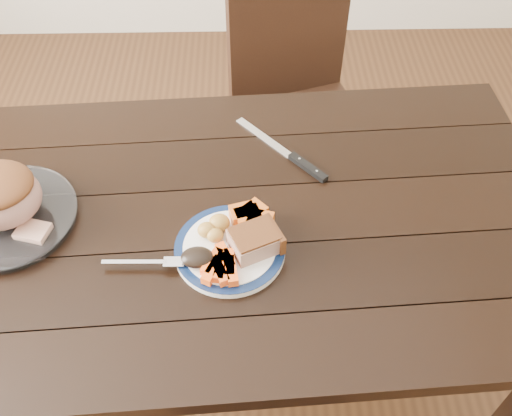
{
  "coord_description": "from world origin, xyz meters",
  "views": [
    {
      "loc": [
        0.06,
        -0.86,
        1.77
      ],
      "look_at": [
        0.08,
        -0.02,
        0.8
      ],
      "focal_mm": 40.0,
      "sensor_mm": 36.0,
      "label": 1
    }
  ],
  "objects_px": {
    "pork_slice": "(254,241)",
    "carving_knife": "(297,159)",
    "dinner_plate": "(230,249)",
    "serving_platter": "(8,218)",
    "chair_far": "(297,96)",
    "dining_table": "(223,241)",
    "fork": "(150,262)"
  },
  "relations": [
    {
      "from": "pork_slice",
      "to": "dinner_plate",
      "type": "bearing_deg",
      "value": 175.24
    },
    {
      "from": "dining_table",
      "to": "chair_far",
      "type": "xyz_separation_m",
      "value": [
        0.24,
        0.73,
        -0.13
      ]
    },
    {
      "from": "fork",
      "to": "carving_knife",
      "type": "bearing_deg",
      "value": 44.76
    },
    {
      "from": "pork_slice",
      "to": "carving_knife",
      "type": "height_order",
      "value": "pork_slice"
    },
    {
      "from": "chair_far",
      "to": "serving_platter",
      "type": "xyz_separation_m",
      "value": [
        -0.73,
        -0.74,
        0.23
      ]
    },
    {
      "from": "serving_platter",
      "to": "fork",
      "type": "height_order",
      "value": "fork"
    },
    {
      "from": "carving_knife",
      "to": "serving_platter",
      "type": "bearing_deg",
      "value": -116.71
    },
    {
      "from": "fork",
      "to": "pork_slice",
      "type": "bearing_deg",
      "value": 10.0
    },
    {
      "from": "dinner_plate",
      "to": "carving_knife",
      "type": "distance_m",
      "value": 0.33
    },
    {
      "from": "dining_table",
      "to": "carving_knife",
      "type": "distance_m",
      "value": 0.28
    },
    {
      "from": "dining_table",
      "to": "carving_knife",
      "type": "relative_size",
      "value": 6.51
    },
    {
      "from": "dining_table",
      "to": "serving_platter",
      "type": "distance_m",
      "value": 0.5
    },
    {
      "from": "serving_platter",
      "to": "chair_far",
      "type": "bearing_deg",
      "value": 45.08
    },
    {
      "from": "pork_slice",
      "to": "serving_platter",
      "type": "bearing_deg",
      "value": 169.44
    },
    {
      "from": "serving_platter",
      "to": "fork",
      "type": "distance_m",
      "value": 0.37
    },
    {
      "from": "chair_far",
      "to": "carving_knife",
      "type": "distance_m",
      "value": 0.6
    },
    {
      "from": "dinner_plate",
      "to": "pork_slice",
      "type": "xyz_separation_m",
      "value": [
        0.05,
        -0.0,
        0.03
      ]
    },
    {
      "from": "dinner_plate",
      "to": "carving_knife",
      "type": "xyz_separation_m",
      "value": [
        0.17,
        0.28,
        -0.0
      ]
    },
    {
      "from": "dining_table",
      "to": "pork_slice",
      "type": "relative_size",
      "value": 16.4
    },
    {
      "from": "chair_far",
      "to": "dinner_plate",
      "type": "bearing_deg",
      "value": 57.81
    },
    {
      "from": "serving_platter",
      "to": "pork_slice",
      "type": "bearing_deg",
      "value": -10.56
    },
    {
      "from": "chair_far",
      "to": "dinner_plate",
      "type": "height_order",
      "value": "chair_far"
    },
    {
      "from": "dinner_plate",
      "to": "pork_slice",
      "type": "height_order",
      "value": "pork_slice"
    },
    {
      "from": "carving_knife",
      "to": "fork",
      "type": "bearing_deg",
      "value": -88.01
    },
    {
      "from": "dining_table",
      "to": "dinner_plate",
      "type": "relative_size",
      "value": 6.72
    },
    {
      "from": "chair_far",
      "to": "dinner_plate",
      "type": "distance_m",
      "value": 0.9
    },
    {
      "from": "dinner_plate",
      "to": "fork",
      "type": "xyz_separation_m",
      "value": [
        -0.17,
        -0.04,
        0.01
      ]
    },
    {
      "from": "fork",
      "to": "dining_table",
      "type": "bearing_deg",
      "value": 44.57
    },
    {
      "from": "serving_platter",
      "to": "pork_slice",
      "type": "distance_m",
      "value": 0.58
    },
    {
      "from": "dinner_plate",
      "to": "dining_table",
      "type": "bearing_deg",
      "value": 101.16
    },
    {
      "from": "dinner_plate",
      "to": "pork_slice",
      "type": "bearing_deg",
      "value": -4.76
    },
    {
      "from": "chair_far",
      "to": "serving_platter",
      "type": "height_order",
      "value": "chair_far"
    }
  ]
}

